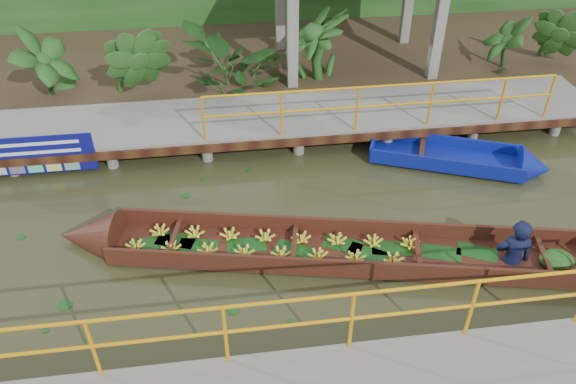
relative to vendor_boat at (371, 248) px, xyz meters
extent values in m
plane|color=#2E3118|center=(-1.73, 0.77, -0.23)|extent=(80.00, 80.00, 0.00)
cube|color=#312618|center=(-1.73, 8.27, -0.01)|extent=(30.00, 8.00, 0.45)
cube|color=slate|center=(-1.73, 4.27, 0.27)|extent=(16.00, 2.00, 0.15)
cube|color=black|center=(-1.73, 3.27, 0.19)|extent=(16.00, 0.12, 0.18)
cylinder|color=#F3A00C|center=(1.02, 3.32, 1.34)|extent=(7.50, 0.05, 0.05)
cylinder|color=#F3A00C|center=(1.02, 3.32, 0.89)|extent=(7.50, 0.05, 0.05)
cylinder|color=#F3A00C|center=(1.02, 3.32, 0.84)|extent=(0.05, 0.05, 1.00)
cylinder|color=slate|center=(-5.73, 3.47, -0.01)|extent=(0.24, 0.24, 0.55)
cylinder|color=slate|center=(-5.73, 5.07, -0.01)|extent=(0.24, 0.24, 0.55)
cylinder|color=slate|center=(-3.73, 3.47, -0.01)|extent=(0.24, 0.24, 0.55)
cylinder|color=slate|center=(-3.73, 5.07, -0.01)|extent=(0.24, 0.24, 0.55)
cylinder|color=slate|center=(-1.73, 3.47, -0.01)|extent=(0.24, 0.24, 0.55)
cylinder|color=slate|center=(-1.73, 5.07, -0.01)|extent=(0.24, 0.24, 0.55)
cylinder|color=slate|center=(0.27, 3.47, -0.01)|extent=(0.24, 0.24, 0.55)
cylinder|color=slate|center=(0.27, 5.07, -0.01)|extent=(0.24, 0.24, 0.55)
cylinder|color=slate|center=(2.27, 3.47, -0.01)|extent=(0.24, 0.24, 0.55)
cylinder|color=slate|center=(2.27, 5.07, -0.01)|extent=(0.24, 0.24, 0.55)
cylinder|color=slate|center=(4.27, 3.47, -0.01)|extent=(0.24, 0.24, 0.55)
cylinder|color=slate|center=(4.27, 5.07, -0.01)|extent=(0.24, 0.24, 0.55)
cylinder|color=slate|center=(-1.73, 3.47, -0.01)|extent=(0.24, 0.24, 0.55)
cylinder|color=#F3A00C|center=(-0.73, -2.28, 1.42)|extent=(10.00, 0.05, 0.05)
cylinder|color=#F3A00C|center=(-0.73, -2.28, 0.97)|extent=(10.00, 0.05, 0.05)
cylinder|color=#F3A00C|center=(-0.73, -2.28, 0.92)|extent=(0.05, 0.05, 1.00)
cube|color=slate|center=(-0.53, 5.87, 1.37)|extent=(0.25, 0.25, 2.80)
cube|color=slate|center=(3.07, 5.87, 1.37)|extent=(0.25, 0.25, 2.80)
cube|color=slate|center=(-0.53, 8.27, 1.37)|extent=(0.25, 0.25, 2.80)
cube|color=slate|center=(3.07, 8.27, 1.37)|extent=(0.25, 0.25, 2.80)
cube|color=#3B1610|center=(-0.25, 0.05, -0.17)|extent=(8.47, 2.79, 0.06)
cube|color=#3B1610|center=(-0.15, 0.57, -0.02)|extent=(8.27, 1.82, 0.36)
cube|color=#3B1610|center=(-0.36, -0.46, -0.02)|extent=(8.27, 1.82, 0.36)
cone|color=#3B1610|center=(-4.85, 1.03, -0.08)|extent=(1.24, 1.21, 1.01)
ellipsoid|color=#173D13|center=(3.05, -0.65, -0.06)|extent=(0.67, 0.58, 0.27)
imported|color=black|center=(2.32, -0.49, 0.72)|extent=(0.70, 0.54, 1.72)
cube|color=navy|center=(2.34, 2.65, -0.13)|extent=(3.27, 2.06, 0.10)
cube|color=navy|center=(2.52, 3.09, 0.00)|extent=(2.94, 1.24, 0.31)
cube|color=navy|center=(2.16, 2.21, 0.00)|extent=(2.94, 1.24, 0.31)
cube|color=navy|center=(0.88, 3.24, 0.00)|extent=(0.41, 0.90, 0.31)
cone|color=navy|center=(3.99, 1.98, -0.06)|extent=(0.91, 1.05, 0.88)
cube|color=black|center=(1.85, 2.85, 0.04)|extent=(0.45, 0.91, 0.05)
cube|color=navy|center=(-6.35, 3.25, 0.32)|extent=(2.76, 0.03, 0.86)
cube|color=white|center=(-6.35, 3.23, 0.59)|extent=(2.24, 0.01, 0.07)
cube|color=white|center=(-6.35, 3.23, 0.39)|extent=(2.24, 0.01, 0.07)
imported|color=#173D13|center=(-6.36, 6.07, 0.99)|extent=(1.24, 1.24, 1.55)
imported|color=#173D13|center=(-4.36, 6.07, 0.99)|extent=(1.24, 1.24, 1.55)
imported|color=#173D13|center=(-1.86, 6.07, 0.99)|extent=(1.24, 1.24, 1.55)
imported|color=#173D13|center=(0.14, 6.07, 0.99)|extent=(1.24, 1.24, 1.55)
imported|color=#173D13|center=(5.14, 6.07, 0.99)|extent=(1.24, 1.24, 1.55)
imported|color=#173D13|center=(6.64, 6.07, 0.99)|extent=(1.24, 1.24, 1.55)
camera|label=1|loc=(-2.36, -6.84, 6.51)|focal=35.00mm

